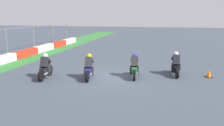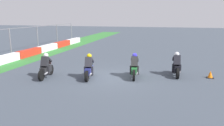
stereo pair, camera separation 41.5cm
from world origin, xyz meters
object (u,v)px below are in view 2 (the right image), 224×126
(rider_lane_a, at_px, (176,66))
(rider_lane_c, at_px, (89,68))
(rider_lane_b, at_px, (134,68))
(traffic_cone, at_px, (210,75))
(rider_lane_d, at_px, (46,68))

(rider_lane_a, relative_size, rider_lane_c, 1.00)
(rider_lane_b, relative_size, traffic_cone, 4.45)
(rider_lane_d, bearing_deg, rider_lane_c, -87.15)
(rider_lane_b, bearing_deg, rider_lane_c, 101.80)
(rider_lane_a, height_order, rider_lane_c, same)
(rider_lane_a, relative_size, rider_lane_d, 1.00)
(traffic_cone, bearing_deg, rider_lane_c, 105.18)
(rider_lane_a, bearing_deg, rider_lane_c, 105.17)
(rider_lane_b, xyz_separation_m, rider_lane_d, (-1.36, 5.23, 0.00))
(rider_lane_c, xyz_separation_m, rider_lane_d, (-0.47, 2.62, 0.00))
(rider_lane_c, relative_size, rider_lane_d, 1.00)
(rider_lane_b, distance_m, rider_lane_d, 5.40)
(rider_lane_a, xyz_separation_m, rider_lane_b, (-1.06, 2.49, 0.00))
(rider_lane_c, xyz_separation_m, traffic_cone, (1.93, -7.11, -0.41))
(rider_lane_c, bearing_deg, rider_lane_b, -80.05)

